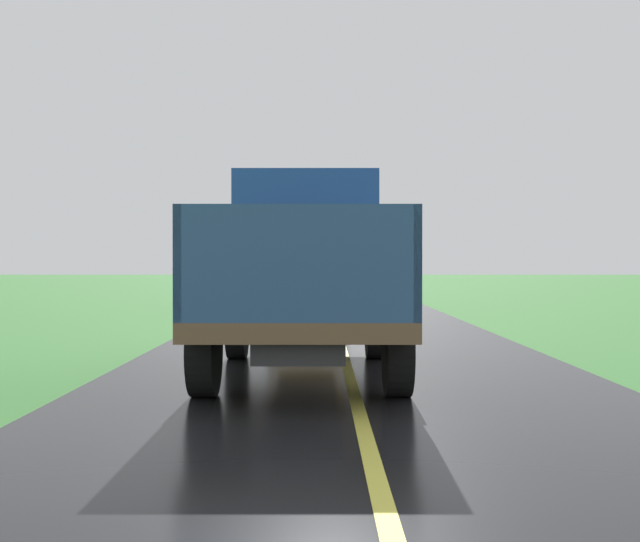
{
  "coord_description": "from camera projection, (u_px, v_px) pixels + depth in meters",
  "views": [
    {
      "loc": [
        -0.38,
        0.57,
        1.54
      ],
      "look_at": [
        -0.32,
        13.38,
        1.4
      ],
      "focal_mm": 44.04,
      "sensor_mm": 36.0,
      "label": 1
    }
  ],
  "objects": [
    {
      "name": "banana_truck_far",
      "position": [
        306.0,
        265.0,
        26.36
      ],
      "size": [
        2.38,
        5.81,
        2.8
      ],
      "color": "#2D2D30",
      "rests_on": "road_surface"
    },
    {
      "name": "banana_truck_near",
      "position": [
        301.0,
        268.0,
        10.94
      ],
      "size": [
        2.39,
        5.82,
        2.8
      ],
      "color": "#2D2D30",
      "rests_on": "road_surface"
    }
  ]
}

